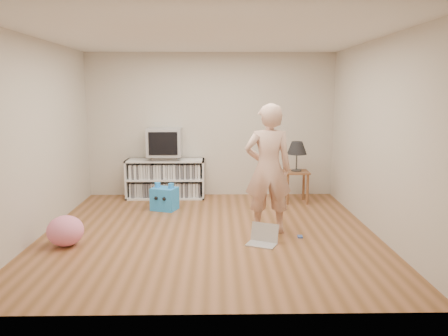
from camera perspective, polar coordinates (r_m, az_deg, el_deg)
name	(u,v)px	position (r m, az deg, el deg)	size (l,w,h in m)	color
ground	(209,232)	(6.05, -1.94, -8.38)	(4.50, 4.50, 0.00)	brown
walls	(209,138)	(5.78, -2.01, 3.95)	(4.52, 4.52, 2.60)	beige
ceiling	(208,36)	(5.79, -2.10, 16.85)	(4.50, 4.50, 0.01)	white
media_unit	(166,179)	(7.99, -7.62, -1.37)	(1.40, 0.45, 0.70)	white
dvd_deck	(165,158)	(7.91, -7.70, 1.34)	(0.45, 0.35, 0.07)	gray
crt_tv	(165,142)	(7.87, -7.75, 3.39)	(0.60, 0.53, 0.50)	#A3A3A8
side_table	(296,179)	(7.67, 9.39, -1.38)	(0.42, 0.42, 0.55)	brown
table_lamp	(297,149)	(7.59, 9.50, 2.51)	(0.34, 0.34, 0.52)	#333333
person	(268,169)	(5.88, 5.79, -0.14)	(0.64, 0.42, 1.75)	beige
laptop	(263,238)	(5.62, 5.13, -9.15)	(0.44, 0.41, 0.25)	silver
playing_cards	(300,237)	(5.93, 9.90, -8.82)	(0.07, 0.09, 0.02)	#405DAC
plush_blue	(165,198)	(7.19, -7.78, -3.95)	(0.47, 0.42, 0.45)	#238FFA
plush_pink	(65,231)	(5.84, -20.01, -7.72)	(0.45, 0.45, 0.38)	pink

